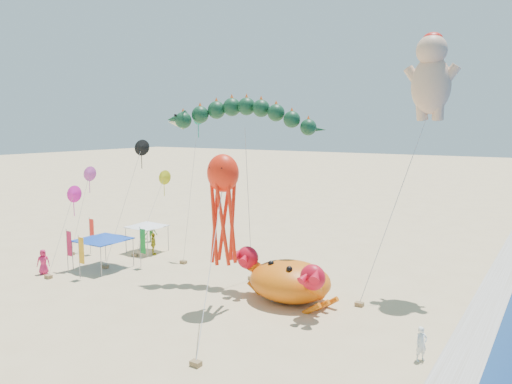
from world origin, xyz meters
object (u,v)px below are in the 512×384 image
at_px(crab_inflatable, 289,280).
at_px(canopy_blue, 103,237).
at_px(cherub_kite, 431,74).
at_px(canopy_white, 147,224).
at_px(octopus_kite, 223,201).
at_px(dragon_kite, 243,120).

bearing_deg(crab_inflatable, canopy_blue, -175.54).
relative_size(cherub_kite, canopy_white, 5.44).
xyz_separation_m(canopy_blue, canopy_white, (-0.71, 5.44, -0.00)).
xyz_separation_m(cherub_kite, octopus_kite, (-9.43, -9.29, -7.58)).
bearing_deg(canopy_white, cherub_kite, 5.38).
bearing_deg(canopy_white, octopus_kite, -28.14).
height_order(dragon_kite, canopy_blue, dragon_kite).
xyz_separation_m(dragon_kite, canopy_white, (-11.47, 2.17, -8.81)).
bearing_deg(dragon_kite, crab_inflatable, -23.19).
xyz_separation_m(dragon_kite, octopus_kite, (1.90, -4.97, -4.75)).
height_order(crab_inflatable, canopy_blue, crab_inflatable).
distance_m(dragon_kite, cherub_kite, 12.45).
bearing_deg(canopy_blue, cherub_kite, 18.96).
bearing_deg(dragon_kite, octopus_kite, -69.12).
bearing_deg(octopus_kite, canopy_white, 151.86).
xyz_separation_m(dragon_kite, canopy_blue, (-10.76, -3.27, -8.81)).
bearing_deg(cherub_kite, canopy_blue, -161.04).
bearing_deg(canopy_blue, octopus_kite, -7.69).
bearing_deg(canopy_white, crab_inflatable, -14.57).
relative_size(crab_inflatable, canopy_blue, 1.91).
bearing_deg(canopy_blue, canopy_white, 97.47).
height_order(crab_inflatable, cherub_kite, cherub_kite).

